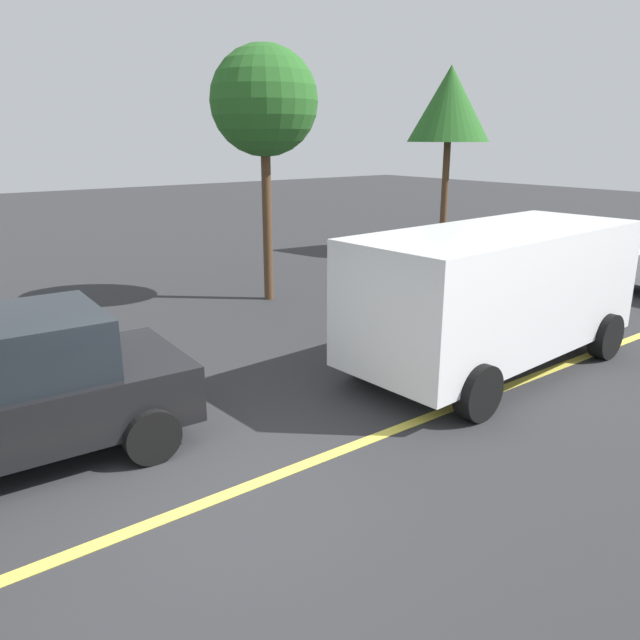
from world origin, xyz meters
name	(u,v)px	position (x,y,z in m)	size (l,w,h in m)	color
ground_plane	(223,497)	(0.00, 0.00, 0.00)	(80.00, 80.00, 0.00)	#2D2D30
lane_marking_centre	(427,418)	(3.00, 0.00, 0.01)	(28.00, 0.16, 0.01)	#E0D14C
white_van	(495,290)	(5.18, 0.70, 1.27)	(5.31, 2.52, 2.20)	white
tree_left_verge	(264,102)	(4.71, 6.45, 4.21)	(2.26, 2.26, 5.37)	#513823
tree_right_verge	(450,105)	(12.22, 8.02, 4.45)	(2.45, 2.45, 5.57)	#513823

